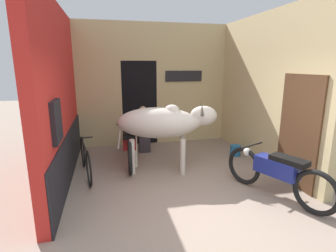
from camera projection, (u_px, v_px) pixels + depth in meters
ground_plane at (204, 220)px, 3.85m from camera, size 30.00×30.00×0.00m
wall_left_shopfront at (59, 98)px, 4.88m from camera, size 0.25×4.01×3.33m
wall_back_with_doorway at (147, 92)px, 7.53m from camera, size 4.17×0.94×3.33m
wall_right_with_door at (267, 92)px, 5.81m from camera, size 0.22×4.01×3.33m
cow at (163, 123)px, 5.41m from camera, size 2.11×1.07×1.49m
motorcycle_near at (276, 172)px, 4.42m from camera, size 0.91×1.91×0.81m
motorcycle_far at (129, 143)px, 5.99m from camera, size 0.58×2.03×0.82m
bicycle at (86, 159)px, 5.33m from camera, size 0.46×1.72×0.70m
shopkeeper_seated at (144, 128)px, 6.80m from camera, size 0.41×0.33×1.18m
plastic_stool at (133, 142)px, 6.95m from camera, size 0.32×0.32×0.42m
bucket at (235, 150)px, 6.56m from camera, size 0.26×0.26×0.26m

